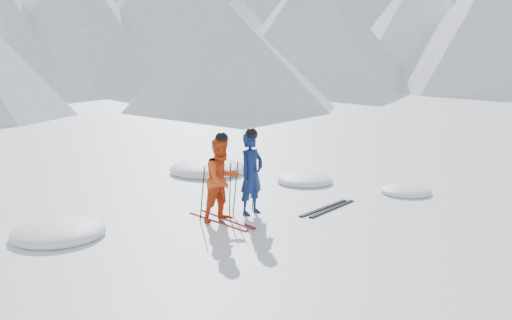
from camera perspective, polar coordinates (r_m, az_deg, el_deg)
ground at (r=12.06m, az=7.10°, el=-4.65°), size 160.00×160.00×0.00m
mountain_range at (r=45.74m, az=-21.49°, el=14.44°), size 106.15×62.94×15.53m
skier_blue at (r=11.06m, az=-0.48°, el=-1.49°), size 0.68×0.51×1.68m
skier_red at (r=10.61m, az=-3.60°, el=-2.09°), size 0.84×0.67×1.66m
pole_blue_left at (r=11.07m, az=-2.18°, el=-2.98°), size 0.11×0.08×1.12m
pole_blue_right at (r=11.47m, az=-0.27°, el=-2.48°), size 0.11×0.07×1.12m
pole_red_left at (r=10.72m, az=-5.67°, el=-3.52°), size 0.11×0.09×1.11m
pole_red_right at (r=10.97m, az=-2.75°, el=-3.15°), size 0.11×0.08×1.11m
ski_worn_left at (r=10.76m, az=-4.07°, el=-6.42°), size 0.23×1.70×0.03m
ski_worn_right at (r=10.89m, az=-3.03°, el=-6.19°), size 0.12×1.70×0.03m
ski_loose_a at (r=11.72m, az=7.18°, el=-5.03°), size 1.69×0.39×0.03m
ski_loose_b at (r=11.69m, az=8.05°, el=-5.09°), size 1.68×0.45×0.03m
snow_lumps at (r=13.61m, az=-4.44°, el=-2.82°), size 8.98×6.62×0.48m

